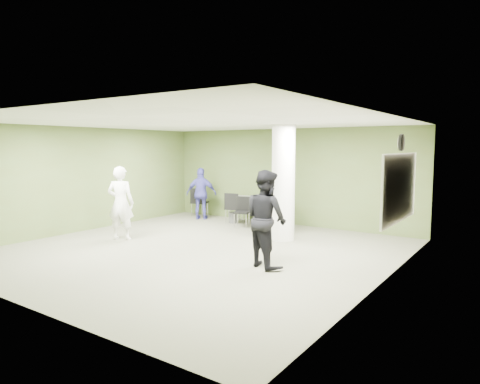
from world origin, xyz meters
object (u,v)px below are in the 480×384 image
Objects in this scene: folding_table at (256,199)px; woman_white at (121,203)px; man_blue at (201,194)px; chair_back_left at (198,200)px; man_black at (266,219)px.

woman_white is (-1.56, -3.69, 0.18)m from folding_table.
folding_table is 1.87m from man_blue.
chair_back_left is at bearing -104.75° from woman_white.
man_black is at bearing 129.98° from chair_back_left.
man_black is at bearing 153.97° from woman_white.
man_blue is (0.43, -0.35, 0.27)m from chair_back_left.
man_black reaches higher than folding_table.
man_blue is (-1.85, -0.26, 0.08)m from folding_table.
woman_white is 1.12× the size of man_blue.
woman_white is 4.16m from man_black.
woman_white reaches higher than chair_back_left.
man_black is 1.14× the size of man_blue.
woman_white reaches higher than folding_table.
folding_table is 4.01m from woman_white.
woman_white is 3.44m from man_blue.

